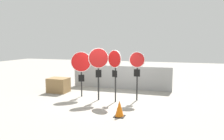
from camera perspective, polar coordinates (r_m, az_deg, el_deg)
ground_plane at (r=10.00m, az=-1.45°, el=-7.74°), size 40.00×40.00×0.00m
fence_back at (r=12.17m, az=2.25°, el=-1.94°), size 5.60×0.12×1.28m
stop_sign_0 at (r=10.34m, az=-8.07°, el=1.38°), size 0.89×0.40×2.16m
stop_sign_1 at (r=9.64m, az=-3.57°, el=1.86°), size 0.81×0.43×2.34m
stop_sign_2 at (r=9.30m, az=0.72°, el=1.55°), size 0.69×0.37×2.27m
stop_sign_3 at (r=9.61m, az=6.56°, el=1.14°), size 0.70×0.13×2.18m
traffic_cone_0 at (r=7.73m, az=1.96°, el=-10.06°), size 0.37×0.37×0.58m
storage_crate at (r=11.70m, az=-13.81°, el=-3.85°), size 1.02×0.79×0.75m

